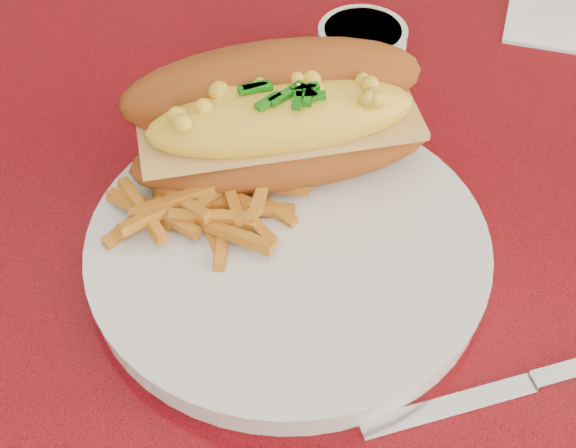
% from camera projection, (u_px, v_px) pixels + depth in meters
% --- Properties ---
extents(diner_table, '(1.23, 0.83, 0.77)m').
position_uv_depth(diner_table, '(372.00, 309.00, 0.79)').
color(diner_table, red).
rests_on(diner_table, ground).
extents(booth_bench_far, '(1.20, 0.51, 0.90)m').
position_uv_depth(booth_bench_far, '(428.00, 78.00, 1.56)').
color(booth_bench_far, '#A20A0B').
rests_on(booth_bench_far, ground).
extents(dinner_plate, '(0.39, 0.39, 0.02)m').
position_uv_depth(dinner_plate, '(288.00, 248.00, 0.62)').
color(dinner_plate, silver).
rests_on(dinner_plate, diner_table).
extents(mac_hoagie, '(0.27, 0.21, 0.11)m').
position_uv_depth(mac_hoagie, '(279.00, 118.00, 0.64)').
color(mac_hoagie, '#924617').
rests_on(mac_hoagie, dinner_plate).
extents(fries_pile, '(0.12, 0.11, 0.03)m').
position_uv_depth(fries_pile, '(205.00, 189.00, 0.63)').
color(fries_pile, orange).
rests_on(fries_pile, dinner_plate).
extents(fork, '(0.06, 0.12, 0.00)m').
position_uv_depth(fork, '(344.00, 173.00, 0.66)').
color(fork, silver).
rests_on(fork, dinner_plate).
extents(gravy_ramekin, '(0.10, 0.10, 0.05)m').
position_uv_depth(gravy_ramekin, '(362.00, 49.00, 0.77)').
color(gravy_ramekin, silver).
rests_on(gravy_ramekin, diner_table).
extents(sauce_cup_left, '(0.05, 0.05, 0.03)m').
position_uv_depth(sauce_cup_left, '(219.00, 99.00, 0.73)').
color(sauce_cup_left, black).
rests_on(sauce_cup_left, diner_table).
extents(knife, '(0.18, 0.11, 0.01)m').
position_uv_depth(knife, '(521.00, 386.00, 0.55)').
color(knife, silver).
rests_on(knife, diner_table).
extents(paper_napkin, '(0.13, 0.13, 0.00)m').
position_uv_depth(paper_napkin, '(566.00, 18.00, 0.84)').
color(paper_napkin, white).
rests_on(paper_napkin, diner_table).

